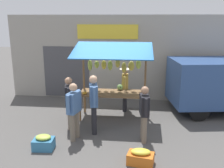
# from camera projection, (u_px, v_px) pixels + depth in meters

# --- Properties ---
(ground_plane) EXTENTS (40.00, 40.00, 0.00)m
(ground_plane) POSITION_uv_depth(u_px,v_px,m) (113.00, 117.00, 8.69)
(ground_plane) COLOR #514F4C
(street_backdrop) EXTENTS (9.00, 0.30, 3.40)m
(street_backdrop) POSITION_uv_depth(u_px,v_px,m) (117.00, 58.00, 10.38)
(street_backdrop) COLOR #9E998E
(street_backdrop) RESTS_ON ground
(market_stall) EXTENTS (2.50, 1.46, 2.50)m
(market_stall) POSITION_uv_depth(u_px,v_px,m) (113.00, 72.00, 8.36)
(market_stall) COLOR brown
(market_stall) RESTS_ON ground
(vendor_with_sunhat) EXTENTS (0.40, 0.68, 1.57)m
(vendor_with_sunhat) POSITION_uv_depth(u_px,v_px,m) (125.00, 86.00, 9.15)
(vendor_with_sunhat) COLOR #232328
(vendor_with_sunhat) RESTS_ON ground
(shopper_with_ponytail) EXTENTS (0.27, 0.67, 1.55)m
(shopper_with_ponytail) POSITION_uv_depth(u_px,v_px,m) (144.00, 110.00, 6.82)
(shopper_with_ponytail) COLOR #726656
(shopper_with_ponytail) RESTS_ON ground
(shopper_in_striped_shirt) EXTENTS (0.33, 0.71, 1.72)m
(shopper_in_striped_shirt) POSITION_uv_depth(u_px,v_px,m) (94.00, 100.00, 7.32)
(shopper_in_striped_shirt) COLOR #232328
(shopper_in_striped_shirt) RESTS_ON ground
(shopper_in_grey_tee) EXTENTS (0.33, 0.67, 1.60)m
(shopper_in_grey_tee) POSITION_uv_depth(u_px,v_px,m) (69.00, 99.00, 7.63)
(shopper_in_grey_tee) COLOR #726656
(shopper_in_grey_tee) RESTS_ON ground
(shopper_with_shopping_bag) EXTENTS (0.33, 0.67, 1.61)m
(shopper_with_shopping_bag) POSITION_uv_depth(u_px,v_px,m) (74.00, 108.00, 6.91)
(shopper_with_shopping_bag) COLOR #726656
(shopper_with_shopping_bag) RESTS_ON ground
(produce_crate_near) EXTENTS (0.66, 0.47, 0.37)m
(produce_crate_near) POSITION_uv_depth(u_px,v_px,m) (141.00, 157.00, 5.89)
(produce_crate_near) COLOR #D1661E
(produce_crate_near) RESTS_ON ground
(produce_crate_side) EXTENTS (0.54, 0.43, 0.39)m
(produce_crate_side) POSITION_uv_depth(u_px,v_px,m) (44.00, 143.00, 6.56)
(produce_crate_side) COLOR teal
(produce_crate_side) RESTS_ON ground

